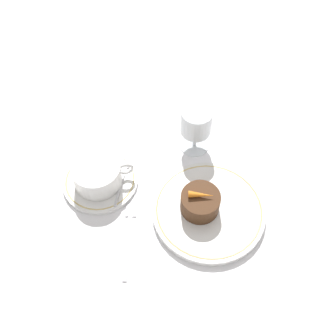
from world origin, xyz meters
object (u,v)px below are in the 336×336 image
dinner_plate (210,210)px  coffee_cup (97,174)px  dessert_cake (200,202)px  wine_glass (196,124)px  fork (130,225)px

dinner_plate → coffee_cup: 0.24m
dessert_cake → coffee_cup: bearing=151.5°
coffee_cup → dessert_cake: (0.19, -0.10, -0.00)m
coffee_cup → dessert_cake: 0.22m
dinner_plate → wine_glass: 0.18m
dinner_plate → coffee_cup: bearing=152.3°
fork → dessert_cake: 0.15m
coffee_cup → fork: (0.05, -0.11, -0.03)m
dinner_plate → fork: (-0.16, 0.00, -0.01)m
coffee_cup → fork: size_ratio=0.70×
dinner_plate → wine_glass: wine_glass is taller
wine_glass → fork: wine_glass is taller
dinner_plate → fork: size_ratio=1.26×
wine_glass → dessert_cake: 0.17m
coffee_cup → wine_glass: wine_glass is taller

